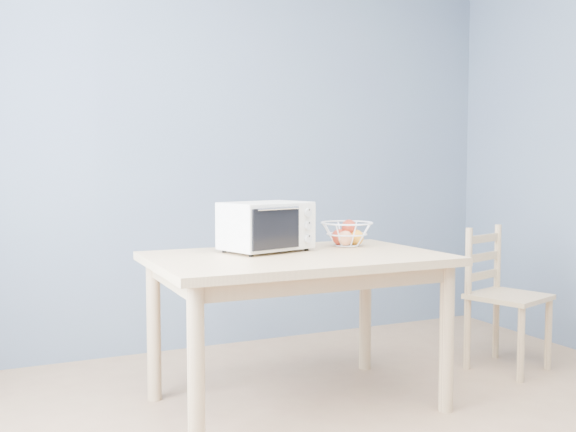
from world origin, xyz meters
name	(u,v)px	position (x,y,z in m)	size (l,w,h in m)	color
room	(445,129)	(0.00, 0.00, 1.30)	(4.01, 4.51, 2.61)	#A5815B
dining_table	(297,275)	(-0.07, 1.03, 0.65)	(1.40, 0.90, 0.75)	#D8BB82
toaster_oven	(264,226)	(-0.17, 1.19, 0.88)	(0.49, 0.41, 0.25)	white
fruit_basket	(346,234)	(0.32, 1.22, 0.82)	(0.32, 0.32, 0.14)	white
dining_chair	(502,299)	(1.29, 1.08, 0.41)	(0.49, 0.49, 0.83)	#D8BB82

